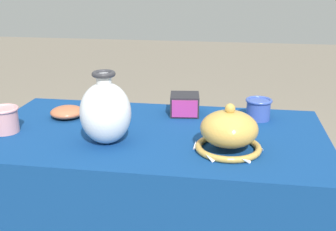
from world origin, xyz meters
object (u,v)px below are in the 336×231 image
Objects in this scene: vase_dome_bell at (229,132)px; bowl_shallow_terracotta at (67,112)px; bowl_shallow_ivory at (112,118)px; cup_wide_cobalt at (258,108)px; vase_tall_bulbous at (106,112)px; cup_wide_rose at (4,119)px; mosaic_tile_box at (185,105)px.

vase_dome_bell reaches higher than bowl_shallow_terracotta.
bowl_shallow_ivory is 1.14× the size of cup_wide_cobalt.
bowl_shallow_ivory is at bearing 157.84° from vase_dome_bell.
bowl_shallow_terracotta is (-0.24, 0.23, -0.09)m from vase_tall_bulbous.
vase_tall_bulbous is 0.41m from cup_wide_rose.
cup_wide_rose is 0.92× the size of bowl_shallow_ivory.
cup_wide_rose reaches higher than bowl_shallow_ivory.
mosaic_tile_box is 1.25× the size of cup_wide_cobalt.
bowl_shallow_terracotta is 0.78m from cup_wide_cobalt.
vase_tall_bulbous is 2.37× the size of cup_wide_cobalt.
mosaic_tile_box is 0.99× the size of bowl_shallow_terracotta.
bowl_shallow_ivory is at bearing -154.87° from mosaic_tile_box.
cup_wide_cobalt is (0.54, 0.33, -0.07)m from vase_tall_bulbous.
vase_dome_bell is at bearing -19.84° from bowl_shallow_terracotta.
cup_wide_cobalt is at bearing 17.39° from cup_wide_rose.
vase_dome_bell is 2.10× the size of cup_wide_rose.
bowl_shallow_ivory is 0.21m from bowl_shallow_terracotta.
cup_wide_cobalt reaches higher than bowl_shallow_ivory.
bowl_shallow_ivory is at bearing -14.37° from bowl_shallow_terracotta.
vase_tall_bulbous reaches higher than cup_wide_cobalt.
bowl_shallow_terracotta is (-0.20, 0.05, -0.00)m from bowl_shallow_ivory.
mosaic_tile_box is 0.30m from cup_wide_cobalt.
cup_wide_rose is 0.40m from bowl_shallow_ivory.
vase_tall_bulbous is 0.64m from cup_wide_cobalt.
vase_dome_bell is at bearing -0.77° from vase_tall_bulbous.
cup_wide_rose is at bearing 174.47° from vase_tall_bulbous.
vase_tall_bulbous is at bearing -5.53° from cup_wide_rose.
bowl_shallow_ivory is at bearing 20.97° from cup_wide_rose.
mosaic_tile_box is at bearing 31.85° from bowl_shallow_ivory.
vase_dome_bell reaches higher than mosaic_tile_box.
cup_wide_cobalt is at bearing -9.38° from mosaic_tile_box.
vase_dome_bell is 0.36m from cup_wide_cobalt.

